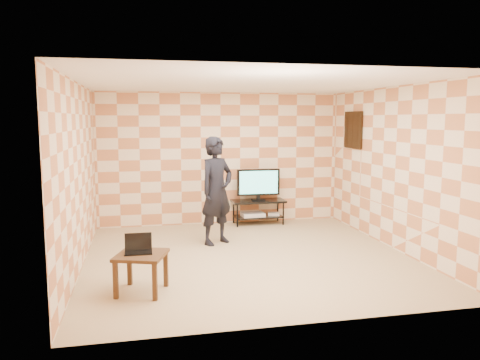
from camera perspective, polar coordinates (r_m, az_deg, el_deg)
name	(u,v)px	position (r m, az deg, el deg)	size (l,w,h in m)	color
floor	(248,257)	(7.48, 0.97, -9.36)	(5.00, 5.00, 0.00)	tan
wall_back	(221,159)	(9.65, -2.36, 2.60)	(5.00, 0.02, 2.70)	beige
wall_front	(303,199)	(4.83, 7.72, -2.30)	(5.00, 0.02, 2.70)	beige
wall_left	(78,176)	(7.08, -19.13, 0.44)	(0.02, 5.00, 2.70)	beige
wall_right	(395,169)	(8.14, 18.41, 1.34)	(0.02, 5.00, 2.70)	beige
ceiling	(248,83)	(7.18, 1.02, 11.74)	(5.00, 5.00, 0.02)	white
wall_art	(353,130)	(9.46, 13.63, 5.95)	(0.04, 0.72, 0.72)	black
tv_stand	(258,207)	(9.68, 2.24, -3.25)	(1.09, 0.49, 0.50)	black
tv	(258,183)	(9.60, 2.26, -0.36)	(0.89, 0.17, 0.65)	black
dvd_player	(253,214)	(9.66, 1.57, -4.22)	(0.46, 0.33, 0.08)	silver
game_console	(274,214)	(9.80, 4.11, -4.13)	(0.23, 0.17, 0.05)	silver
side_table	(141,260)	(6.04, -11.95, -9.58)	(0.74, 0.74, 0.50)	#321E10
laptop	(138,248)	(6.07, -12.29, -8.11)	(0.34, 0.27, 0.23)	black
person	(217,191)	(8.09, -2.86, -1.30)	(0.68, 0.45, 1.87)	black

